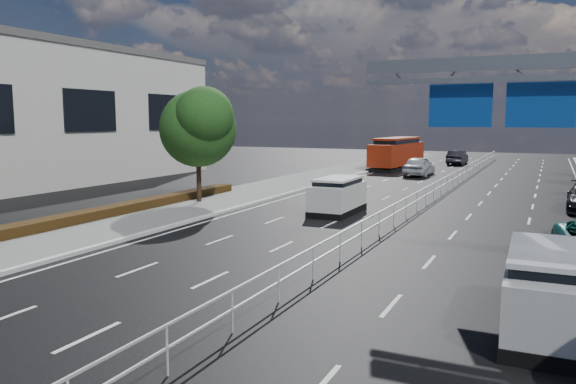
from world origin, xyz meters
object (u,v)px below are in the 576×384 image
at_px(overhead_gantry, 568,94).
at_px(silver_minivan, 551,292).
at_px(near_car_dark, 457,157).
at_px(near_car_silver, 419,166).
at_px(white_minivan, 338,196).
at_px(red_bus, 397,153).

xyz_separation_m(overhead_gantry, silver_minivan, (-0.18, -5.30, -4.65)).
xyz_separation_m(overhead_gantry, near_car_dark, (-9.61, 44.16, -4.84)).
relative_size(near_car_dark, silver_minivan, 0.99).
relative_size(near_car_silver, silver_minivan, 1.06).
bearing_deg(near_car_dark, white_minivan, 90.03).
height_order(white_minivan, silver_minivan, silver_minivan).
xyz_separation_m(near_car_silver, silver_minivan, (10.53, -35.12, 0.10)).
distance_m(white_minivan, near_car_silver, 21.59).
xyz_separation_m(white_minivan, red_bus, (-3.93, 27.82, 0.70)).
bearing_deg(silver_minivan, red_bus, 107.46).
relative_size(overhead_gantry, red_bus, 0.97).
distance_m(white_minivan, silver_minivan, 16.90).
bearing_deg(red_bus, near_car_dark, 64.91).
height_order(overhead_gantry, white_minivan, overhead_gantry).
height_order(overhead_gantry, red_bus, overhead_gantry).
bearing_deg(silver_minivan, near_car_silver, 105.38).
relative_size(white_minivan, red_bus, 0.41).
xyz_separation_m(white_minivan, silver_minivan, (10.12, -13.53, 0.04)).
height_order(white_minivan, near_car_silver, white_minivan).
bearing_deg(near_car_dark, near_car_silver, 86.74).
relative_size(overhead_gantry, near_car_silver, 2.05).
distance_m(white_minivan, red_bus, 28.10).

